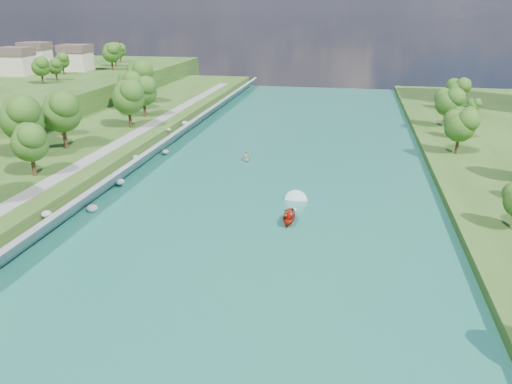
# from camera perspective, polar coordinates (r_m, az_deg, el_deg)

# --- Properties ---
(ground) EXTENTS (260.00, 260.00, 0.00)m
(ground) POSITION_cam_1_polar(r_m,az_deg,el_deg) (61.73, -2.07, -7.50)
(ground) COLOR #2D5119
(ground) RESTS_ON ground
(river_water) EXTENTS (55.00, 240.00, 0.10)m
(river_water) POSITION_cam_1_polar(r_m,az_deg,el_deg) (79.58, 1.14, -0.85)
(river_water) COLOR #196250
(river_water) RESTS_ON ground
(ridge_west) EXTENTS (60.00, 120.00, 9.00)m
(ridge_west) POSITION_cam_1_polar(r_m,az_deg,el_deg) (177.66, -21.95, 11.06)
(ridge_west) COLOR #2D5119
(ridge_west) RESTS_ON ground
(riprap_bank) EXTENTS (3.84, 236.00, 4.31)m
(riprap_bank) POSITION_cam_1_polar(r_m,az_deg,el_deg) (86.36, -16.09, 1.30)
(riprap_bank) COLOR slate
(riprap_bank) RESTS_ON ground
(riverside_path) EXTENTS (3.00, 200.00, 0.10)m
(riverside_path) POSITION_cam_1_polar(r_m,az_deg,el_deg) (89.52, -19.82, 2.72)
(riverside_path) COLOR gray
(riverside_path) RESTS_ON berm_west
(ridge_houses) EXTENTS (29.50, 29.50, 8.40)m
(ridge_houses) POSITION_cam_1_polar(r_m,az_deg,el_deg) (184.19, -23.16, 13.96)
(ridge_houses) COLOR beige
(ridge_houses) RESTS_ON ridge_west
(trees_west) EXTENTS (18.79, 152.14, 13.94)m
(trees_west) POSITION_cam_1_polar(r_m,az_deg,el_deg) (89.46, -27.06, 5.66)
(trees_west) COLOR #1B4C14
(trees_west) RESTS_ON berm_west
(trees_east) EXTENTS (16.83, 139.03, 11.85)m
(trees_east) POSITION_cam_1_polar(r_m,az_deg,el_deg) (104.41, 24.89, 6.09)
(trees_east) COLOR #1B4C14
(trees_east) RESTS_ON berm_east
(trees_ridge) EXTENTS (15.56, 62.22, 10.52)m
(trees_ridge) POSITION_cam_1_polar(r_m,az_deg,el_deg) (177.02, -17.98, 14.47)
(trees_ridge) COLOR #1B4C14
(trees_ridge) RESTS_ON ridge_west
(motorboat) EXTENTS (3.60, 19.01, 2.15)m
(motorboat) POSITION_cam_1_polar(r_m,az_deg,el_deg) (71.87, 3.92, -2.60)
(motorboat) COLOR #B3220E
(motorboat) RESTS_ON river_water
(raft) EXTENTS (3.03, 3.60, 1.72)m
(raft) POSITION_cam_1_polar(r_m,az_deg,el_deg) (99.83, -1.14, 3.86)
(raft) COLOR #989AA0
(raft) RESTS_ON river_water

